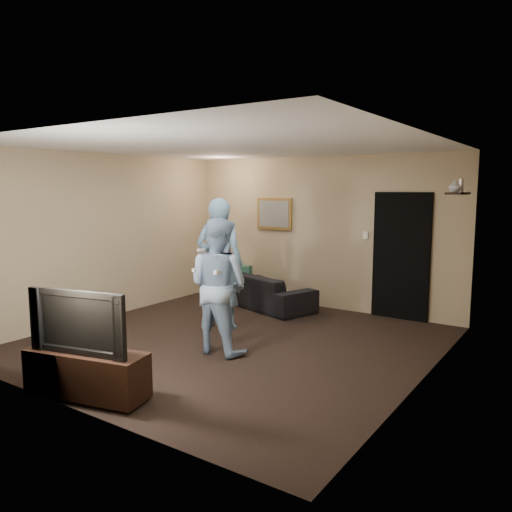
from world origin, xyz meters
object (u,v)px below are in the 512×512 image
Objects in this scene: sofa at (263,290)px; television at (84,320)px; wii_player_left at (220,264)px; tv_console at (87,373)px; wii_player_right at (218,286)px.

sofa is 1.84× the size of television.
tv_console is at bearing -80.10° from wii_player_left.
wii_player_left reaches higher than tv_console.
tv_console is at bearing 117.25° from sofa.
television is at bearing -80.10° from wii_player_left.
tv_console is 0.54m from television.
wii_player_right is at bearing 128.50° from sofa.
tv_console is 0.65× the size of wii_player_left.
wii_player_left reaches higher than sofa.
sofa is at bearing 86.19° from tv_console.
wii_player_right is (0.20, 1.84, 0.07)m from television.
wii_player_right is at bearing -52.61° from wii_player_left.
television is 0.64× the size of wii_player_right.
wii_player_left is (-0.47, 2.72, 0.18)m from television.
wii_player_left is (0.21, -1.49, 0.67)m from sofa.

